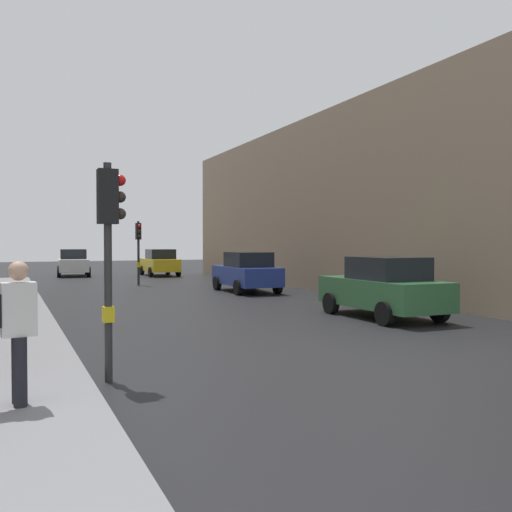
{
  "coord_description": "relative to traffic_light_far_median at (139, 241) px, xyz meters",
  "views": [
    {
      "loc": [
        -6.9,
        -8.66,
        2.15
      ],
      "look_at": [
        0.07,
        6.67,
        1.76
      ],
      "focal_mm": 38.41,
      "sensor_mm": 36.0,
      "label": 1
    }
  ],
  "objects": [
    {
      "name": "traffic_light_far_median",
      "position": [
        0.0,
        0.0,
        0.0
      ],
      "size": [
        0.25,
        0.43,
        3.28
      ],
      "color": "#2D2D2D",
      "rests_on": "ground"
    },
    {
      "name": "building_facade_right",
      "position": [
        12.61,
        -7.18,
        1.74
      ],
      "size": [
        12.0,
        32.88,
        8.01
      ],
      "primitive_type": "cube",
      "color": "gray",
      "rests_on": "ground"
    },
    {
      "name": "car_white_compact",
      "position": [
        -2.15,
        9.89,
        -1.39
      ],
      "size": [
        2.27,
        4.33,
        1.76
      ],
      "color": "silver",
      "rests_on": "ground"
    },
    {
      "name": "car_blue_van",
      "position": [
        3.52,
        -5.76,
        -1.39
      ],
      "size": [
        2.11,
        4.25,
        1.76
      ],
      "color": "navy",
      "rests_on": "ground"
    },
    {
      "name": "ground_plane",
      "position": [
        0.82,
        -19.21,
        -2.26
      ],
      "size": [
        120.0,
        120.0,
        0.0
      ],
      "primitive_type": "plane",
      "color": "black"
    },
    {
      "name": "car_green_estate",
      "position": [
        3.74,
        -15.12,
        -1.39
      ],
      "size": [
        2.09,
        4.24,
        1.76
      ],
      "color": "#2D6038",
      "rests_on": "ground"
    },
    {
      "name": "car_yellow_taxi",
      "position": [
        3.09,
        7.73,
        -1.39
      ],
      "size": [
        2.07,
        4.23,
        1.76
      ],
      "color": "yellow",
      "rests_on": "ground"
    },
    {
      "name": "traffic_light_near_left",
      "position": [
        -4.65,
        -19.25,
        0.07
      ],
      "size": [
        0.43,
        0.24,
        3.39
      ],
      "color": "#2D2D2D",
      "rests_on": "ground"
    },
    {
      "name": "pedestrian_with_black_backpack",
      "position": [
        -6.01,
        -20.58,
        -1.1
      ],
      "size": [
        0.62,
        0.36,
        1.77
      ],
      "color": "black",
      "rests_on": "sidewalk_kerb"
    }
  ]
}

